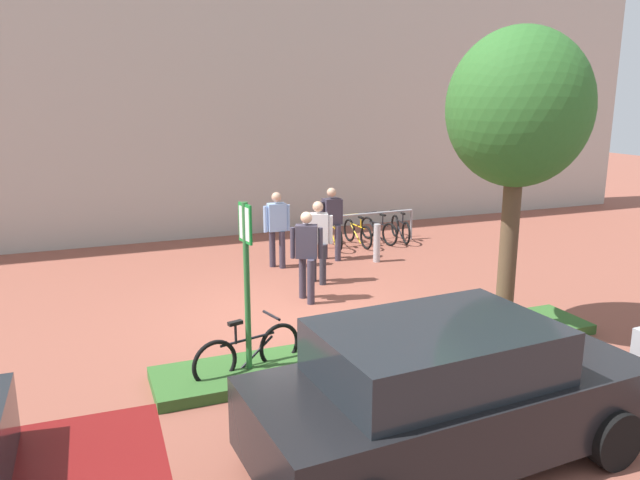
# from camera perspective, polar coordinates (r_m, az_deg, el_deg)

# --- Properties ---
(ground_plane) EXTENTS (60.00, 60.00, 0.00)m
(ground_plane) POSITION_cam_1_polar(r_m,az_deg,el_deg) (10.96, -1.93, -7.06)
(ground_plane) COLOR brown
(building_facade) EXTENTS (28.00, 1.20, 10.00)m
(building_facade) POSITION_cam_1_polar(r_m,az_deg,el_deg) (17.34, -10.66, 17.05)
(building_facade) COLOR #B2ADA3
(building_facade) RESTS_ON ground
(planter_strip) EXTENTS (7.00, 1.10, 0.16)m
(planter_strip) POSITION_cam_1_polar(r_m,az_deg,el_deg) (9.46, 6.55, -10.03)
(planter_strip) COLOR #336028
(planter_strip) RESTS_ON ground
(tree_sidewalk) EXTENTS (2.15, 2.15, 4.81)m
(tree_sidewalk) POSITION_cam_1_polar(r_m,az_deg,el_deg) (9.77, 17.93, 11.35)
(tree_sidewalk) COLOR brown
(tree_sidewalk) RESTS_ON ground
(parking_sign_post) EXTENTS (0.09, 0.36, 2.47)m
(parking_sign_post) POSITION_cam_1_polar(r_m,az_deg,el_deg) (8.17, -6.84, -2.41)
(parking_sign_post) COLOR #2D7238
(parking_sign_post) RESTS_ON ground
(bike_at_sign) EXTENTS (1.64, 0.55, 0.86)m
(bike_at_sign) POSITION_cam_1_polar(r_m,az_deg,el_deg) (8.67, -6.66, -10.36)
(bike_at_sign) COLOR black
(bike_at_sign) RESTS_ON ground
(bike_rack_cluster) EXTENTS (2.66, 1.62, 0.83)m
(bike_rack_cluster) POSITION_cam_1_polar(r_m,az_deg,el_deg) (16.10, 4.47, 0.87)
(bike_rack_cluster) COLOR #99999E
(bike_rack_cluster) RESTS_ON ground
(bollard_steel) EXTENTS (0.16, 0.16, 0.90)m
(bollard_steel) POSITION_cam_1_polar(r_m,az_deg,el_deg) (14.34, 5.30, -0.28)
(bollard_steel) COLOR #ADADB2
(bollard_steel) RESTS_ON ground
(person_suited_navy) EXTENTS (0.56, 0.53, 1.72)m
(person_suited_navy) POSITION_cam_1_polar(r_m,az_deg,el_deg) (11.45, -1.26, -0.99)
(person_suited_navy) COLOR #383342
(person_suited_navy) RESTS_ON ground
(person_suited_dark) EXTENTS (0.61, 0.43, 1.72)m
(person_suited_dark) POSITION_cam_1_polar(r_m,az_deg,el_deg) (14.35, 1.06, 1.96)
(person_suited_dark) COLOR #383342
(person_suited_dark) RESTS_ON ground
(person_casual_tan) EXTENTS (0.61, 0.33, 1.72)m
(person_casual_tan) POSITION_cam_1_polar(r_m,az_deg,el_deg) (13.73, -4.02, 1.41)
(person_casual_tan) COLOR #383342
(person_casual_tan) RESTS_ON ground
(person_shirt_blue) EXTENTS (0.59, 0.42, 1.72)m
(person_shirt_blue) POSITION_cam_1_polar(r_m,az_deg,el_deg) (12.55, -0.19, 0.30)
(person_shirt_blue) COLOR #2D2D38
(person_shirt_blue) RESTS_ON ground
(car_black_suv) EXTENTS (4.40, 2.23, 1.54)m
(car_black_suv) POSITION_cam_1_polar(r_m,az_deg,el_deg) (6.80, 11.53, -13.73)
(car_black_suv) COLOR black
(car_black_suv) RESTS_ON ground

